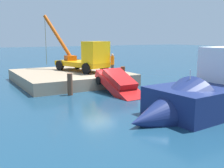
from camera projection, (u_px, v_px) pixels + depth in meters
ground at (98, 93)px, 21.08m from camera, size 200.00×200.00×0.00m
dock at (70, 77)px, 25.96m from camera, size 10.06×9.60×1.00m
crane_truck at (86, 57)px, 25.68m from camera, size 7.59×4.37×5.61m
dock_worker at (112, 63)px, 24.85m from camera, size 0.34×0.34×1.80m
salvaged_car at (120, 85)px, 20.46m from camera, size 4.70×2.19×2.58m
moored_yacht at (218, 98)px, 16.25m from camera, size 4.78×14.89×6.52m
piling_near at (70, 84)px, 20.05m from camera, size 0.40×0.40×1.64m
piling_mid at (123, 78)px, 22.43m from camera, size 0.38×0.38×1.90m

